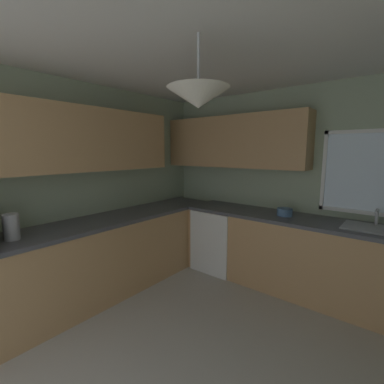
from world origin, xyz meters
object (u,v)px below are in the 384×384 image
object	(u,v)px
kettle	(11,227)
sink_assembly	(374,228)
dishwasher	(220,239)
bowl	(285,212)

from	to	relation	value
kettle	sink_assembly	xyz separation A→B (m)	(2.44, 2.39, -0.10)
dishwasher	sink_assembly	bearing A→B (deg)	1.17
dishwasher	bowl	bearing A→B (deg)	1.90
dishwasher	sink_assembly	size ratio (longest dim) A/B	1.55
kettle	sink_assembly	size ratio (longest dim) A/B	0.42
dishwasher	sink_assembly	xyz separation A→B (m)	(1.80, 0.04, 0.48)
dishwasher	sink_assembly	distance (m)	1.87
dishwasher	kettle	xyz separation A→B (m)	(-0.64, -2.36, 0.59)
dishwasher	sink_assembly	world-z (taller)	sink_assembly
dishwasher	kettle	distance (m)	2.51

